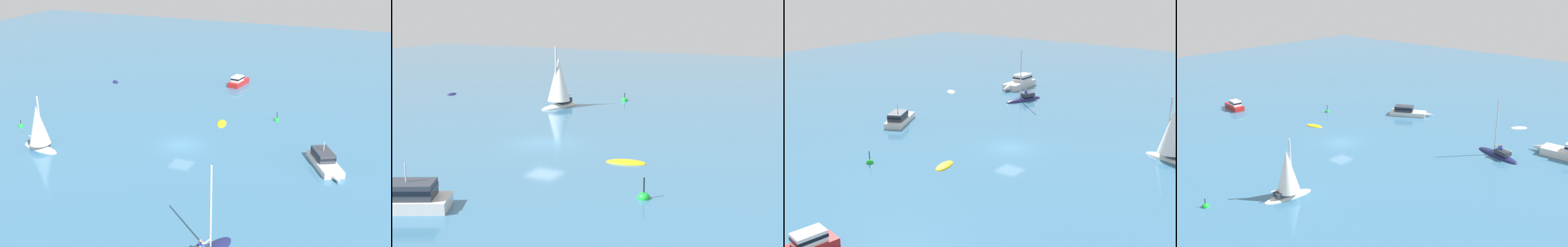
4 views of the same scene
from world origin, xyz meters
The scene contains 8 objects.
ground_plane centered at (0.00, 0.00, 0.00)m, with size 161.75×161.75×0.00m, color teal.
dinghy centered at (-7.93, 2.13, 0.00)m, with size 2.99×1.79×0.45m.
yacht centered at (18.15, 9.92, 0.15)m, with size 6.49×3.44×7.90m.
motor_cruiser centered at (-0.74, 15.95, 0.62)m, with size 6.90×4.57×2.52m.
cabin_cruiser centered at (25.13, 15.25, 0.79)m, with size 8.21×2.67×2.83m.
sailboat centered at (6.92, -14.22, 2.29)m, with size 2.78×5.39×6.65m.
skiff_1 centered at (15.66, 21.85, 0.00)m, with size 2.57×2.71×0.39m.
channel_buoy centered at (-11.74, 8.36, 0.01)m, with size 0.73×0.73×1.59m.
Camera 3 is at (-38.99, -26.17, 17.07)m, focal length 43.62 mm.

